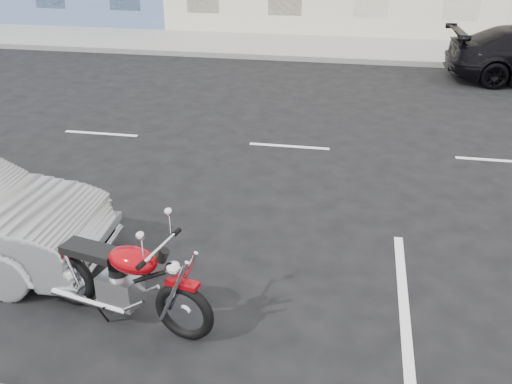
% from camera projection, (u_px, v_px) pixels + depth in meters
% --- Properties ---
extents(ground, '(120.00, 120.00, 0.00)m').
position_uv_depth(ground, '(391.00, 153.00, 11.07)').
color(ground, black).
rests_on(ground, ground).
extents(sidewalk_far, '(80.00, 3.40, 0.15)m').
position_uv_depth(sidewalk_far, '(234.00, 44.00, 19.48)').
color(sidewalk_far, gray).
rests_on(sidewalk_far, ground).
extents(curb_far, '(80.00, 0.12, 0.16)m').
position_uv_depth(curb_far, '(223.00, 55.00, 17.98)').
color(curb_far, gray).
rests_on(curb_far, ground).
extents(motorcycle, '(2.23, 0.87, 1.13)m').
position_uv_depth(motorcycle, '(186.00, 300.00, 6.11)').
color(motorcycle, black).
rests_on(motorcycle, ground).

